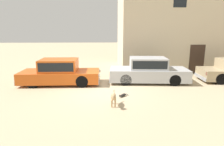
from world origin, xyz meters
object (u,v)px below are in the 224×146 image
parked_sedan_second (148,70)px  parked_sedan_nearest (60,72)px  stray_dog_spotted (113,97)px  stray_cat (123,95)px

parked_sedan_second → parked_sedan_nearest: bearing=-174.1°
parked_sedan_second → stray_dog_spotted: parked_sedan_second is taller
parked_sedan_nearest → stray_cat: parked_sedan_nearest is taller
stray_dog_spotted → parked_sedan_nearest: bearing=-135.1°
stray_cat → stray_dog_spotted: bearing=19.7°
stray_dog_spotted → stray_cat: (0.51, 1.17, -0.33)m
parked_sedan_nearest → stray_cat: (3.49, -2.40, -0.65)m
parked_sedan_second → stray_cat: size_ratio=8.98×
stray_cat → parked_sedan_nearest: bearing=-81.3°
parked_sedan_second → stray_dog_spotted: size_ratio=4.83×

